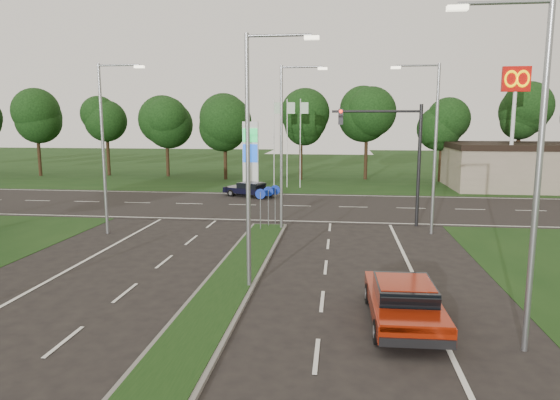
# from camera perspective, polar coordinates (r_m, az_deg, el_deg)

# --- Properties ---
(ground) EXTENTS (160.00, 160.00, 0.00)m
(ground) POSITION_cam_1_polar(r_m,az_deg,el_deg) (13.38, -11.99, -18.15)
(ground) COLOR black
(ground) RESTS_ON ground
(verge_far) EXTENTS (160.00, 50.00, 0.02)m
(verge_far) POSITION_cam_1_polar(r_m,az_deg,el_deg) (66.62, 3.42, 3.80)
(verge_far) COLOR black
(verge_far) RESTS_ON ground
(cross_road) EXTENTS (160.00, 12.00, 0.02)m
(cross_road) POSITION_cam_1_polar(r_m,az_deg,el_deg) (35.97, 0.38, -0.67)
(cross_road) COLOR black
(cross_road) RESTS_ON ground
(median_kerb) EXTENTS (2.00, 26.00, 0.12)m
(median_kerb) POSITION_cam_1_polar(r_m,az_deg,el_deg) (16.85, -7.53, -11.93)
(median_kerb) COLOR slate
(median_kerb) RESTS_ON ground
(commercial_building) EXTENTS (16.00, 9.00, 4.00)m
(commercial_building) POSITION_cam_1_polar(r_m,az_deg,el_deg) (50.70, 27.70, 3.41)
(commercial_building) COLOR gray
(commercial_building) RESTS_ON ground
(streetlight_median_near) EXTENTS (2.53, 0.22, 9.00)m
(streetlight_median_near) POSITION_cam_1_polar(r_m,az_deg,el_deg) (17.52, -3.05, 5.79)
(streetlight_median_near) COLOR gray
(streetlight_median_near) RESTS_ON ground
(streetlight_median_far) EXTENTS (2.53, 0.22, 9.00)m
(streetlight_median_far) POSITION_cam_1_polar(r_m,az_deg,el_deg) (27.41, 0.57, 6.97)
(streetlight_median_far) COLOR gray
(streetlight_median_far) RESTS_ON ground
(streetlight_left_far) EXTENTS (2.53, 0.22, 9.00)m
(streetlight_left_far) POSITION_cam_1_polar(r_m,az_deg,el_deg) (28.09, -19.25, 6.52)
(streetlight_left_far) COLOR gray
(streetlight_left_far) RESTS_ON ground
(streetlight_right_far) EXTENTS (2.53, 0.22, 9.00)m
(streetlight_right_far) POSITION_cam_1_polar(r_m,az_deg,el_deg) (27.66, 16.96, 6.60)
(streetlight_right_far) COLOR gray
(streetlight_right_far) RESTS_ON ground
(streetlight_right_near) EXTENTS (2.53, 0.22, 9.00)m
(streetlight_right_near) POSITION_cam_1_polar(r_m,az_deg,el_deg) (14.10, 26.77, 4.04)
(streetlight_right_near) COLOR gray
(streetlight_right_near) RESTS_ON ground
(traffic_signal) EXTENTS (5.10, 0.42, 7.00)m
(traffic_signal) POSITION_cam_1_polar(r_m,az_deg,el_deg) (29.43, 13.15, 6.05)
(traffic_signal) COLOR black
(traffic_signal) RESTS_ON ground
(median_signs) EXTENTS (1.16, 1.76, 2.38)m
(median_signs) POSITION_cam_1_polar(r_m,az_deg,el_deg) (28.25, -1.36, 0.17)
(median_signs) COLOR gray
(median_signs) RESTS_ON ground
(gas_pylon) EXTENTS (5.80, 1.26, 8.00)m
(gas_pylon) POSITION_cam_1_polar(r_m,az_deg,el_deg) (45.05, -3.11, 5.37)
(gas_pylon) COLOR silver
(gas_pylon) RESTS_ON ground
(mcdonalds_sign) EXTENTS (2.20, 0.47, 10.40)m
(mcdonalds_sign) POSITION_cam_1_polar(r_m,az_deg,el_deg) (45.44, 25.27, 10.61)
(mcdonalds_sign) COLOR silver
(mcdonalds_sign) RESTS_ON ground
(treeline_far) EXTENTS (6.00, 6.00, 9.90)m
(treeline_far) POSITION_cam_1_polar(r_m,az_deg,el_deg) (51.31, 2.55, 9.88)
(treeline_far) COLOR black
(treeline_far) RESTS_ON ground
(red_sedan) EXTENTS (2.13, 4.88, 1.33)m
(red_sedan) POSITION_cam_1_polar(r_m,az_deg,el_deg) (15.78, 13.95, -11.07)
(red_sedan) COLOR maroon
(red_sedan) RESTS_ON ground
(navy_sedan) EXTENTS (4.57, 3.31, 1.16)m
(navy_sedan) POSITION_cam_1_polar(r_m,az_deg,el_deg) (40.23, -3.39, 1.25)
(navy_sedan) COLOR black
(navy_sedan) RESTS_ON ground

